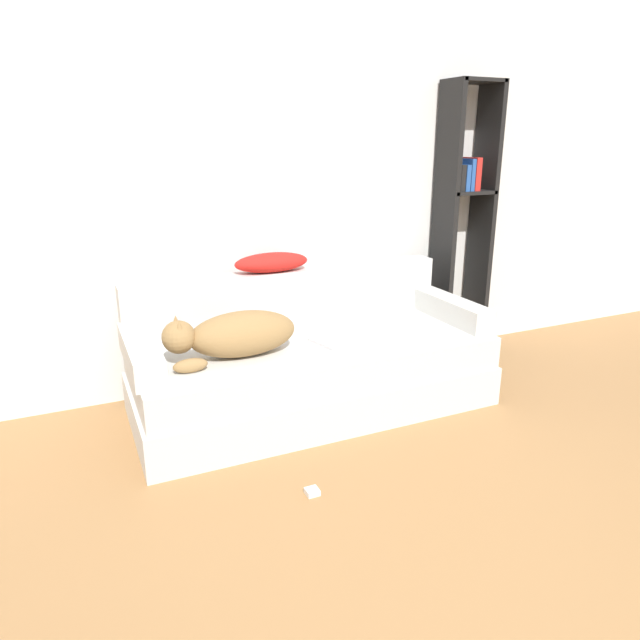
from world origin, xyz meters
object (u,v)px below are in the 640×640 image
Objects in this scene: laptop at (343,338)px; bookshelf at (464,211)px; couch at (313,374)px; power_adapter at (312,492)px; dog at (234,335)px; throw_pillow at (272,262)px.

bookshelf is at bearing 7.32° from laptop.
laptop is (0.16, -0.07, 0.23)m from couch.
couch is 5.29× the size of laptop.
bookshelf is 32.15× the size of power_adapter.
laptop is 6.59× the size of power_adapter.
dog is 0.64m from throw_pillow.
couch is at bearing 142.72° from laptop.
throw_pillow reaches higher than power_adapter.
laptop reaches higher than couch.
power_adapter is (-0.53, -0.75, -0.42)m from laptop.
power_adapter is at bearing -80.57° from dog.
couch is 0.29m from laptop.
power_adapter is (-0.25, -1.18, -0.81)m from throw_pillow.
dog is at bearing -130.60° from throw_pillow.
bookshelf is (1.46, 0.05, 0.23)m from throw_pillow.
dog is 1.82× the size of laptop.
throw_pillow is 7.78× the size of power_adapter.
bookshelf is (1.35, 0.41, 0.85)m from couch.
dog is at bearing -171.87° from couch.
dog is 0.37× the size of bookshelf.
dog reaches higher than laptop.
couch is at bearing 8.13° from dog.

